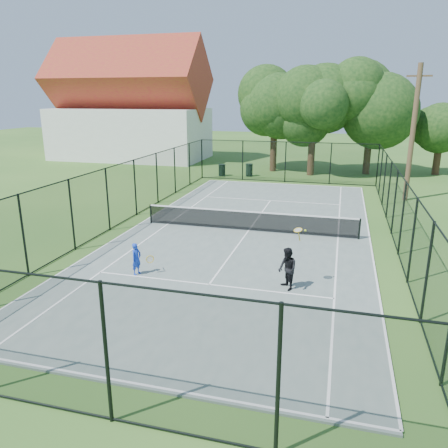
% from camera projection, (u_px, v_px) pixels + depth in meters
% --- Properties ---
extents(ground, '(120.00, 120.00, 0.00)m').
position_uv_depth(ground, '(249.00, 232.00, 20.67)').
color(ground, '#2D5A1E').
extents(tennis_court, '(11.00, 24.00, 0.06)m').
position_uv_depth(tennis_court, '(249.00, 231.00, 20.66)').
color(tennis_court, slate).
rests_on(tennis_court, ground).
extents(tennis_net, '(10.08, 0.08, 0.95)m').
position_uv_depth(tennis_net, '(249.00, 220.00, 20.50)').
color(tennis_net, black).
rests_on(tennis_net, tennis_court).
extents(fence, '(13.10, 26.10, 3.00)m').
position_uv_depth(fence, '(249.00, 201.00, 20.25)').
color(fence, black).
rests_on(fence, ground).
extents(tree_near_left, '(6.19, 6.19, 8.07)m').
position_uv_depth(tree_near_left, '(275.00, 112.00, 36.19)').
color(tree_near_left, '#332114').
rests_on(tree_near_left, ground).
extents(tree_near_mid, '(5.66, 5.66, 7.40)m').
position_uv_depth(tree_near_mid, '(313.00, 118.00, 34.35)').
color(tree_near_mid, '#332114').
rests_on(tree_near_mid, ground).
extents(tree_near_right, '(6.25, 6.25, 8.62)m').
position_uv_depth(tree_near_right, '(372.00, 105.00, 34.64)').
color(tree_near_right, '#332114').
rests_on(tree_near_right, ground).
extents(tree_far_right, '(4.27, 4.27, 5.65)m').
position_uv_depth(tree_far_right, '(441.00, 131.00, 34.84)').
color(tree_far_right, '#332114').
rests_on(tree_far_right, ground).
extents(building, '(15.30, 8.15, 11.87)m').
position_uv_depth(building, '(130.00, 109.00, 43.92)').
color(building, silver).
rests_on(building, ground).
extents(trash_bin_left, '(0.58, 0.58, 0.93)m').
position_uv_depth(trash_bin_left, '(222.00, 170.00, 35.10)').
color(trash_bin_left, black).
rests_on(trash_bin_left, ground).
extents(trash_bin_right, '(0.58, 0.58, 1.00)m').
position_uv_depth(trash_bin_right, '(249.00, 170.00, 34.93)').
color(trash_bin_right, black).
rests_on(trash_bin_right, ground).
extents(utility_pole, '(1.40, 0.30, 8.02)m').
position_uv_depth(utility_pole, '(413.00, 133.00, 25.87)').
color(utility_pole, '#4C3823').
rests_on(utility_pole, ground).
extents(player_blue, '(0.77, 0.48, 1.15)m').
position_uv_depth(player_blue, '(137.00, 259.00, 15.44)').
color(player_blue, '#1537B9').
rests_on(player_blue, tennis_court).
extents(player_black, '(0.92, 0.96, 2.02)m').
position_uv_depth(player_black, '(287.00, 269.00, 14.19)').
color(player_black, black).
rests_on(player_black, tennis_court).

